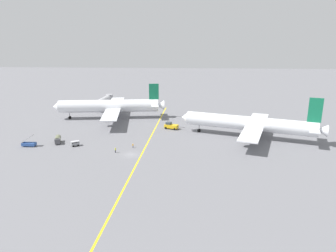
% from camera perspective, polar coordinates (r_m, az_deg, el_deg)
% --- Properties ---
extents(ground_plane, '(600.00, 600.00, 0.00)m').
position_cam_1_polar(ground_plane, '(99.06, -6.72, -5.20)').
color(ground_plane, slate).
extents(taxiway_stripe, '(5.27, 119.93, 0.01)m').
position_cam_1_polar(taxiway_stripe, '(107.79, -3.89, -3.37)').
color(taxiway_stripe, yellow).
rests_on(taxiway_stripe, ground).
extents(airliner_at_gate_left, '(50.09, 49.02, 15.62)m').
position_cam_1_polar(airliner_at_gate_left, '(143.96, -10.58, 3.58)').
color(airliner_at_gate_left, white).
rests_on(airliner_at_gate_left, ground).
extents(airliner_being_pushed, '(50.65, 39.82, 16.26)m').
position_cam_1_polar(airliner_being_pushed, '(117.13, 14.76, 0.40)').
color(airliner_being_pushed, white).
rests_on(airliner_being_pushed, ground).
extents(pushback_tug, '(8.50, 4.36, 2.99)m').
position_cam_1_polar(pushback_tug, '(125.59, 0.56, 0.04)').
color(pushback_tug, gold).
rests_on(pushback_tug, ground).
extents(gse_fuel_bowser_stubby, '(3.37, 5.24, 2.40)m').
position_cam_1_polar(gse_fuel_bowser_stubby, '(115.03, -19.51, -2.33)').
color(gse_fuel_bowser_stubby, '#666B4C').
rests_on(gse_fuel_bowser_stubby, ground).
extents(gse_baggage_cart_near_cluster, '(3.15, 2.79, 1.71)m').
position_cam_1_polar(gse_baggage_cart_near_cluster, '(110.28, -16.62, -3.10)').
color(gse_baggage_cart_near_cluster, gray).
rests_on(gse_baggage_cart_near_cluster, ground).
extents(gse_stair_truck_yellow, '(4.64, 2.01, 4.06)m').
position_cam_1_polar(gse_stair_truck_yellow, '(115.36, -24.10, -2.93)').
color(gse_stair_truck_yellow, '#2D5199').
rests_on(gse_stair_truck_yellow, ground).
extents(ground_crew_ramp_agent_by_cones, '(0.36, 0.36, 1.58)m').
position_cam_1_polar(ground_crew_ramp_agent_by_cones, '(104.57, -6.43, -3.57)').
color(ground_crew_ramp_agent_by_cones, '#4C4C51').
rests_on(ground_crew_ramp_agent_by_cones, ground).
extents(ground_crew_marshaller_foreground, '(0.36, 0.36, 1.74)m').
position_cam_1_polar(ground_crew_marshaller_foreground, '(101.00, -9.59, -4.35)').
color(ground_crew_marshaller_foreground, black).
rests_on(ground_crew_marshaller_foreground, ground).
extents(jet_bridge, '(5.40, 19.94, 6.23)m').
position_cam_1_polar(jet_bridge, '(165.63, -11.51, 4.69)').
color(jet_bridge, '#B7B7BC').
rests_on(jet_bridge, ground).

